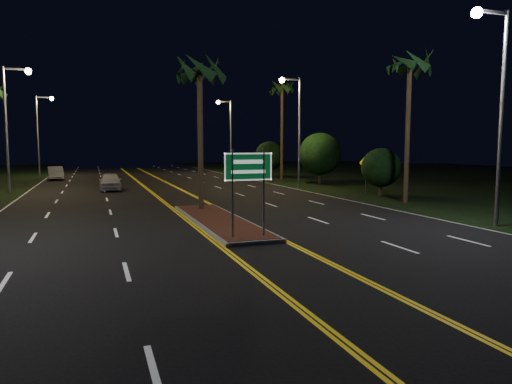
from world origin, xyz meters
name	(u,v)px	position (x,y,z in m)	size (l,w,h in m)	color
ground	(277,258)	(0.00, 0.00, 0.00)	(120.00, 120.00, 0.00)	black
grass_right	(452,179)	(30.00, 25.00, 0.00)	(40.00, 110.00, 0.01)	black
median_island	(219,220)	(0.00, 7.00, 0.08)	(2.25, 10.25, 0.17)	gray
highway_sign	(248,175)	(0.00, 2.80, 2.40)	(1.80, 0.08, 3.20)	gray
streetlight_left_mid	(12,115)	(-10.61, 24.00, 5.66)	(1.91, 0.44, 9.00)	gray
streetlight_left_far	(41,126)	(-10.61, 44.00, 5.66)	(1.91, 0.44, 9.00)	gray
streetlight_right_near	(496,93)	(10.61, 2.00, 5.66)	(1.91, 0.44, 9.00)	gray
streetlight_right_mid	(295,119)	(10.61, 22.00, 5.66)	(1.91, 0.44, 9.00)	gray
streetlight_right_far	(228,128)	(10.61, 42.00, 5.66)	(1.91, 0.44, 9.00)	gray
palm_median	(200,70)	(0.00, 10.50, 7.28)	(2.40, 2.40, 8.30)	#382819
palm_right_near	(410,64)	(12.50, 10.00, 8.21)	(2.40, 2.40, 9.30)	#382819
palm_right_far	(282,89)	(12.80, 30.00, 9.14)	(2.40, 2.40, 10.30)	#382819
shrub_near	(381,168)	(13.50, 14.00, 1.95)	(2.70, 2.70, 3.30)	#382819
shrub_mid	(320,154)	(14.00, 24.00, 2.73)	(3.78, 3.78, 4.62)	#382819
shrub_far	(269,156)	(13.80, 36.00, 2.34)	(3.24, 3.24, 3.96)	#382819
car_near	(110,180)	(-4.05, 24.41, 0.80)	(2.06, 4.80, 1.60)	silver
car_far	(56,172)	(-8.91, 38.07, 0.78)	(2.01, 4.69, 1.56)	#B8B9C3
warning_sign	(366,168)	(13.00, 15.05, 1.87)	(1.19, 0.15, 2.83)	gray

